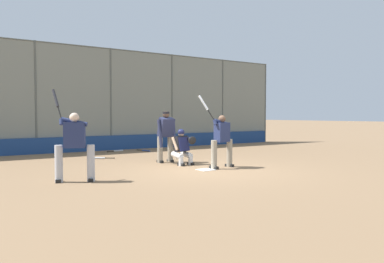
% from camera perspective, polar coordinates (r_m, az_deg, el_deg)
% --- Properties ---
extents(ground_plane, '(160.00, 160.00, 0.00)m').
position_cam_1_polar(ground_plane, '(10.67, 2.09, -5.87)').
color(ground_plane, '#846647').
extents(home_plate_marker, '(0.43, 0.43, 0.01)m').
position_cam_1_polar(home_plate_marker, '(10.67, 2.09, -5.84)').
color(home_plate_marker, white).
rests_on(home_plate_marker, ground_plane).
extents(backstop_fence, '(18.92, 0.08, 4.52)m').
position_cam_1_polar(backstop_fence, '(17.08, -12.26, 5.13)').
color(backstop_fence, '#515651').
rests_on(backstop_fence, ground_plane).
extents(padding_wall, '(18.46, 0.18, 0.64)m').
position_cam_1_polar(padding_wall, '(17.02, -12.08, -1.70)').
color(padding_wall, navy).
rests_on(padding_wall, ground_plane).
extents(bleachers_beyond, '(13.19, 1.95, 1.16)m').
position_cam_1_polar(bleachers_beyond, '(19.69, -10.11, -0.93)').
color(bleachers_beyond, slate).
rests_on(bleachers_beyond, ground_plane).
extents(batter_at_plate, '(1.08, 0.57, 2.14)m').
position_cam_1_polar(batter_at_plate, '(11.01, 4.53, -1.19)').
color(batter_at_plate, gray).
rests_on(batter_at_plate, ground_plane).
extents(catcher_behind_plate, '(0.62, 0.73, 1.12)m').
position_cam_1_polar(catcher_behind_plate, '(11.66, -1.42, -2.27)').
color(catcher_behind_plate, silver).
rests_on(catcher_behind_plate, ground_plane).
extents(umpire_home, '(0.68, 0.43, 1.68)m').
position_cam_1_polar(umpire_home, '(12.25, -4.00, -0.55)').
color(umpire_home, gray).
rests_on(umpire_home, ground_plane).
extents(batter_on_deck, '(0.87, 0.93, 2.18)m').
position_cam_1_polar(batter_on_deck, '(9.10, -17.50, -1.87)').
color(batter_on_deck, '#B7B7BC').
rests_on(batter_on_deck, ground_plane).
extents(spare_bat_near_backstop, '(0.81, 0.28, 0.07)m').
position_cam_1_polar(spare_bat_near_backstop, '(16.24, -11.33, -2.90)').
color(spare_bat_near_backstop, black).
rests_on(spare_bat_near_backstop, ground_plane).
extents(spare_bat_by_padding, '(0.29, 0.79, 0.07)m').
position_cam_1_polar(spare_bat_by_padding, '(16.18, -7.17, -2.90)').
color(spare_bat_by_padding, black).
rests_on(spare_bat_by_padding, ground_plane).
extents(spare_bat_third_base_side, '(0.68, 0.51, 0.07)m').
position_cam_1_polar(spare_bat_third_base_side, '(13.67, -13.78, -3.95)').
color(spare_bat_third_base_side, black).
rests_on(spare_bat_third_base_side, ground_plane).
extents(fielding_glove_on_dirt, '(0.34, 0.26, 0.12)m').
position_cam_1_polar(fielding_glove_on_dirt, '(17.26, -1.97, -2.45)').
color(fielding_glove_on_dirt, brown).
rests_on(fielding_glove_on_dirt, ground_plane).
extents(baseball_loose, '(0.07, 0.07, 0.07)m').
position_cam_1_polar(baseball_loose, '(13.25, -2.38, -4.06)').
color(baseball_loose, white).
rests_on(baseball_loose, ground_plane).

